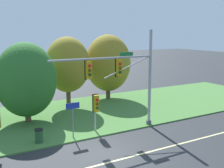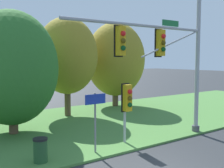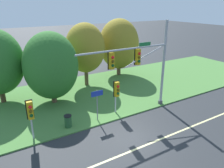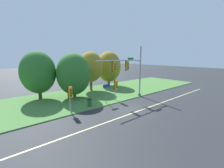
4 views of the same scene
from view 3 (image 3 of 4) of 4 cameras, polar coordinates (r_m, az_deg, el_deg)
The scene contains 11 objects.
ground_plane at distance 15.49m, azimuth 4.96°, elevation -13.76°, with size 160.00×160.00×0.00m, color #282B2D.
lane_stripe at distance 14.72m, azimuth 7.81°, elevation -15.92°, with size 36.00×0.16×0.01m, color beige.
grass_verge at distance 21.82m, azimuth -7.83°, elevation -3.10°, with size 48.00×11.50×0.10m, color #477A38.
traffic_signal_mast at distance 17.60m, azimuth 8.25°, elevation 5.75°, with size 8.15×0.49×7.35m.
pedestrian_signal_near_kerb at distance 14.96m, azimuth -20.55°, elevation -6.93°, with size 0.46×0.55×2.86m.
pedestrian_signal_further_along at distance 17.49m, azimuth 1.22°, elevation -1.79°, with size 0.46×0.55×2.79m.
route_sign_post at distance 16.53m, azimuth -3.90°, elevation -4.30°, with size 0.98×0.08×2.51m.
tree_left_of_mast at distance 19.80m, azimuth -15.67°, elevation 4.59°, with size 4.75×4.75×6.42m.
tree_behind_signpost at distance 23.48m, azimuth -7.01°, elevation 9.30°, with size 4.20×4.20×6.76m.
tree_mid_verge at distance 27.06m, azimuth 1.83°, elevation 10.38°, with size 4.85×4.85×6.92m.
trash_bin at distance 16.52m, azimuth -11.41°, elevation -9.45°, with size 0.56×0.56×0.93m.
Camera 3 is at (-7.72, -10.25, 8.67)m, focal length 35.00 mm.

